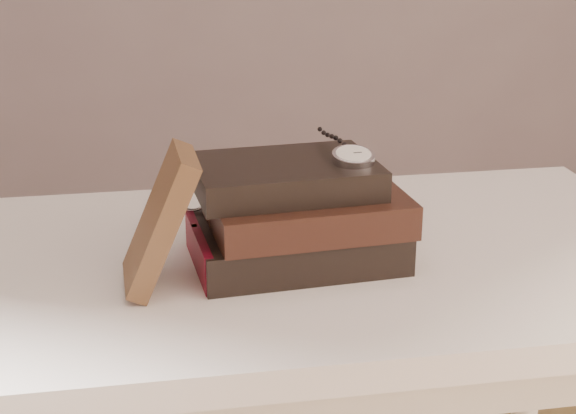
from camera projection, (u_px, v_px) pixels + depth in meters
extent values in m
cube|color=white|center=(328.00, 263.00, 1.18)|extent=(1.00, 0.60, 0.04)
cube|color=white|center=(327.00, 302.00, 1.20)|extent=(0.88, 0.49, 0.08)
cylinder|color=white|center=(528.00, 375.00, 1.61)|extent=(0.05, 0.05, 0.71)
cube|color=black|center=(295.00, 242.00, 1.13)|extent=(0.28, 0.20, 0.05)
cube|color=beige|center=(298.00, 242.00, 1.13)|extent=(0.27, 0.19, 0.04)
cube|color=gold|center=(195.00, 243.00, 1.13)|extent=(0.01, 0.01, 0.05)
cube|color=maroon|center=(199.00, 251.00, 1.10)|extent=(0.02, 0.17, 0.05)
cube|color=black|center=(307.00, 210.00, 1.11)|extent=(0.26, 0.19, 0.04)
cube|color=beige|center=(310.00, 210.00, 1.11)|extent=(0.25, 0.18, 0.03)
cube|color=gold|center=(211.00, 211.00, 1.11)|extent=(0.01, 0.01, 0.05)
cube|color=black|center=(285.00, 176.00, 1.11)|extent=(0.25, 0.18, 0.04)
cube|color=beige|center=(288.00, 176.00, 1.11)|extent=(0.24, 0.17, 0.03)
cube|color=gold|center=(196.00, 177.00, 1.10)|extent=(0.01, 0.01, 0.04)
cube|color=#432A19|center=(160.00, 220.00, 1.04)|extent=(0.10, 0.11, 0.17)
cylinder|color=silver|center=(353.00, 158.00, 1.09)|extent=(0.06, 0.06, 0.02)
cylinder|color=white|center=(354.00, 154.00, 1.09)|extent=(0.05, 0.05, 0.01)
torus|color=silver|center=(353.00, 154.00, 1.09)|extent=(0.06, 0.06, 0.01)
cylinder|color=silver|center=(346.00, 151.00, 1.12)|extent=(0.01, 0.01, 0.01)
cube|color=black|center=(352.00, 152.00, 1.10)|extent=(0.00, 0.02, 0.00)
cube|color=black|center=(358.00, 153.00, 1.09)|extent=(0.01, 0.00, 0.00)
sphere|color=black|center=(344.00, 145.00, 1.13)|extent=(0.01, 0.01, 0.01)
sphere|color=black|center=(340.00, 141.00, 1.14)|extent=(0.01, 0.01, 0.01)
sphere|color=black|center=(336.00, 138.00, 1.15)|extent=(0.01, 0.01, 0.01)
sphere|color=black|center=(332.00, 136.00, 1.17)|extent=(0.01, 0.01, 0.01)
sphere|color=black|center=(328.00, 135.00, 1.18)|extent=(0.01, 0.01, 0.01)
sphere|color=black|center=(324.00, 133.00, 1.19)|extent=(0.01, 0.01, 0.01)
sphere|color=black|center=(320.00, 129.00, 1.21)|extent=(0.01, 0.01, 0.01)
torus|color=silver|center=(192.00, 193.00, 1.16)|extent=(0.05, 0.02, 0.05)
torus|color=silver|center=(234.00, 189.00, 1.18)|extent=(0.05, 0.02, 0.05)
cylinder|color=silver|center=(213.00, 189.00, 1.17)|extent=(0.02, 0.00, 0.00)
cylinder|color=silver|center=(169.00, 185.00, 1.21)|extent=(0.01, 0.12, 0.03)
cylinder|color=silver|center=(243.00, 179.00, 1.24)|extent=(0.01, 0.12, 0.03)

